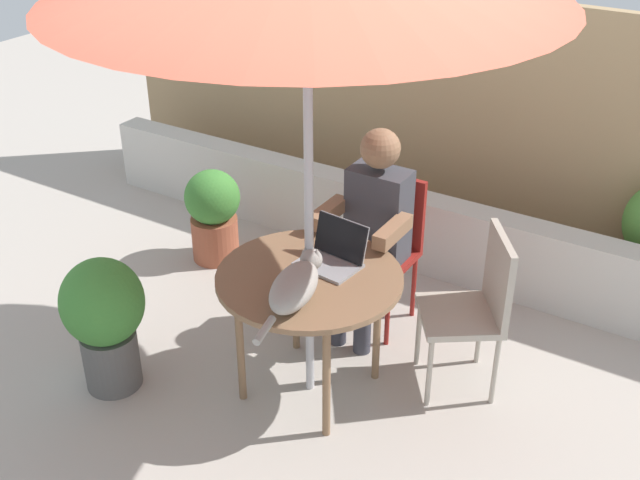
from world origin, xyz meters
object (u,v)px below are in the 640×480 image
chair_empty (477,300)px  potted_plant_near_fence (213,213)px  person_seated (372,224)px  cat (296,285)px  laptop (335,251)px  patio_table (309,286)px  potted_plant_by_chair (105,317)px  chair_occupied (384,238)px

chair_empty → potted_plant_near_fence: size_ratio=1.39×
person_seated → cat: person_seated is taller
laptop → potted_plant_near_fence: (-1.32, 0.64, -0.43)m
cat → potted_plant_near_fence: size_ratio=1.01×
laptop → cat: 0.39m
patio_table → laptop: laptop is taller
cat → person_seated: bearing=94.2°
cat → potted_plant_by_chair: cat is taller
laptop → potted_plant_by_chair: (-0.96, -0.70, -0.34)m
potted_plant_by_chair → potted_plant_near_fence: bearing=105.0°
patio_table → potted_plant_by_chair: potted_plant_by_chair is taller
chair_empty → potted_plant_by_chair: 1.92m
chair_occupied → laptop: size_ratio=2.76×
cat → potted_plant_near_fence: 1.75m
person_seated → chair_occupied: bearing=90.0°
chair_empty → patio_table: bearing=-145.3°
cat → potted_plant_near_fence: cat is taller
chair_empty → potted_plant_near_fence: 2.02m
patio_table → chair_empty: size_ratio=1.04×
cat → patio_table: bearing=106.4°
chair_occupied → cat: 1.06m
chair_occupied → laptop: bearing=-86.2°
chair_empty → person_seated: (-0.70, 0.16, 0.17)m
patio_table → potted_plant_by_chair: bearing=-150.2°
potted_plant_by_chair → chair_empty: bearing=32.0°
chair_occupied → potted_plant_near_fence: bearing=179.9°
patio_table → potted_plant_near_fence: patio_table is taller
person_seated → potted_plant_by_chair: bearing=-127.9°
laptop → potted_plant_by_chair: laptop is taller
chair_empty → person_seated: person_seated is taller
chair_empty → potted_plant_near_fence: bearing=170.7°
chair_empty → potted_plant_by_chair: chair_empty is taller
patio_table → cat: size_ratio=1.44×
potted_plant_by_chair → chair_occupied: bearing=55.5°
chair_occupied → laptop: 0.69m
laptop → patio_table: bearing=-104.0°
potted_plant_near_fence → potted_plant_by_chair: 1.39m
potted_plant_by_chair → person_seated: bearing=52.1°
patio_table → potted_plant_by_chair: 1.08m
patio_table → person_seated: (0.00, 0.65, 0.05)m
person_seated → potted_plant_near_fence: 1.34m
chair_occupied → laptop: laptop is taller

